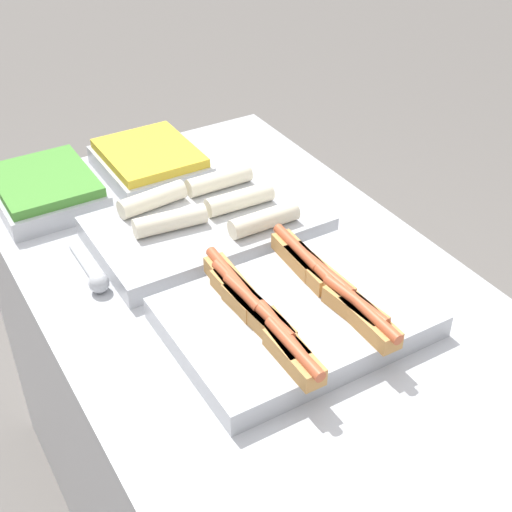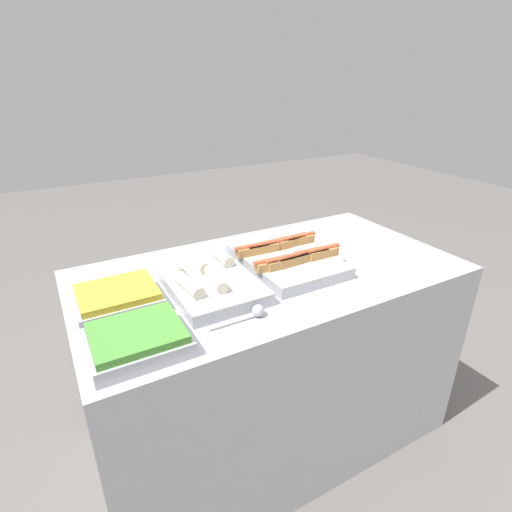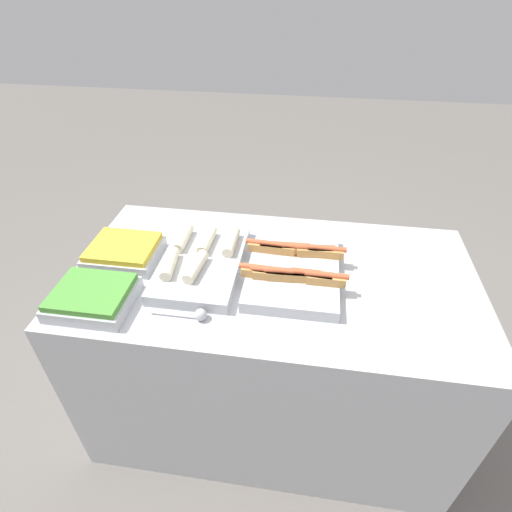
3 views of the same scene
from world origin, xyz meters
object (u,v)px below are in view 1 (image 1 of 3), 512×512
(tray_hotdogs, at_px, (294,312))
(tray_side_back, at_px, (150,162))
(serving_spoon_near, at_px, (96,280))
(tray_wraps, at_px, (207,223))
(tray_side_front, at_px, (46,190))

(tray_hotdogs, relative_size, tray_side_back, 1.69)
(tray_side_back, height_order, serving_spoon_near, tray_side_back)
(tray_wraps, distance_m, tray_side_front, 0.44)
(tray_hotdogs, bearing_deg, tray_wraps, 179.18)
(tray_hotdogs, bearing_deg, tray_side_front, -159.05)
(tray_hotdogs, xyz_separation_m, serving_spoon_near, (-0.32, -0.29, -0.02))
(tray_side_back, relative_size, serving_spoon_near, 1.40)
(tray_side_front, bearing_deg, tray_side_back, 90.00)
(tray_side_front, bearing_deg, serving_spoon_near, -2.35)
(tray_side_front, bearing_deg, tray_wraps, 39.61)
(tray_side_front, height_order, tray_side_back, same)
(tray_hotdogs, height_order, tray_wraps, tray_hotdogs)
(tray_side_front, relative_size, tray_side_back, 1.00)
(tray_hotdogs, bearing_deg, serving_spoon_near, -137.87)
(tray_hotdogs, distance_m, serving_spoon_near, 0.43)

